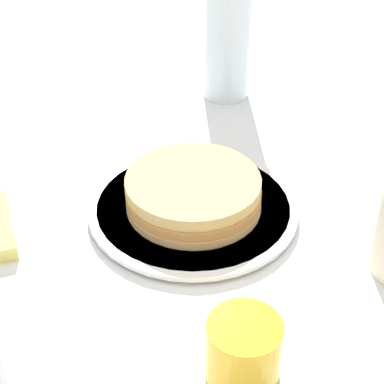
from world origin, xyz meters
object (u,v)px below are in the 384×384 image
Objects in this scene: pancake_stack at (193,193)px; juice_glass at (242,350)px; plate at (192,208)px; water_bottle_near at (228,35)px.

juice_glass reaches higher than pancake_stack.
water_bottle_near reaches higher than plate.
juice_glass is (0.26, -0.00, 0.00)m from pancake_stack.
plate is 0.35m from water_bottle_near.
pancake_stack is (0.00, 0.00, 0.03)m from plate.
pancake_stack is 0.79× the size of water_bottle_near.
juice_glass is at bearing 0.03° from plate.
plate is at bearing -121.53° from pancake_stack.
juice_glass reaches higher than plate.
pancake_stack is 0.26m from juice_glass.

